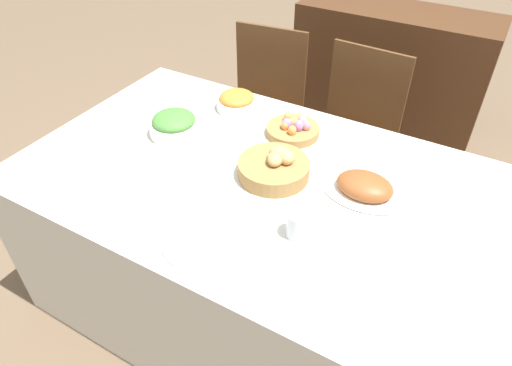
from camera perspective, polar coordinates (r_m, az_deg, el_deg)
The scene contains 16 objects.
ground_plane at distance 2.21m, azimuth 0.92°, elevation -14.82°, with size 12.00×12.00×0.00m, color brown.
dining_table at distance 1.92m, azimuth 1.03°, elevation -8.24°, with size 1.85×1.08×0.75m.
chair_far_center at distance 2.49m, azimuth 12.00°, elevation 6.59°, with size 0.44×0.44×0.89m.
chair_far_left at distance 2.67m, azimuth 0.78°, elevation 9.90°, with size 0.46×0.46×0.89m.
sideboard at distance 3.21m, azimuth 16.16°, elevation 12.73°, with size 1.20×0.44×0.87m.
bread_basket at distance 1.65m, azimuth 2.35°, elevation 2.03°, with size 0.26×0.26×0.12m.
egg_basket at distance 1.89m, azimuth 4.66°, elevation 6.75°, with size 0.22×0.22×0.08m.
ham_platter at distance 1.63m, azimuth 13.41°, elevation -0.50°, with size 0.31×0.22×0.08m.
carrot_bowl at distance 2.06m, azimuth -2.42°, elevation 10.19°, with size 0.18×0.18×0.08m.
green_salad_bowl at distance 1.91m, azimuth -10.18°, elevation 7.23°, with size 0.21×0.21×0.10m.
dinner_plate at distance 1.44m, azimuth -6.57°, elevation -7.07°, with size 0.26×0.26×0.01m.
fork at distance 1.52m, azimuth -11.43°, elevation -4.91°, with size 0.02×0.18×0.00m.
knife at distance 1.38m, azimuth -1.15°, elevation -9.53°, with size 0.02×0.18×0.00m.
spoon at distance 1.37m, azimuth -0.05°, elevation -10.01°, with size 0.02×0.18×0.00m.
drinking_cup at distance 1.43m, azimuth 5.24°, elevation -5.17°, with size 0.07×0.07×0.09m.
butter_dish at distance 1.69m, azimuth -11.39°, elevation 1.07°, with size 0.13×0.08×0.03m.
Camera 1 is at (0.61, -1.14, 1.79)m, focal length 32.00 mm.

